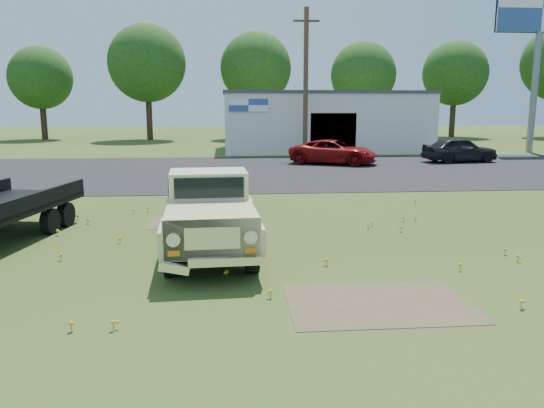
{
  "coord_description": "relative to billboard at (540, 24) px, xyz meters",
  "views": [
    {
      "loc": [
        -0.97,
        -11.09,
        3.23
      ],
      "look_at": [
        0.08,
        1.0,
        0.95
      ],
      "focal_mm": 35.0,
      "sensor_mm": 36.0,
      "label": 1
    }
  ],
  "objects": [
    {
      "name": "ground",
      "position": [
        -20.0,
        -24.04,
        -8.54
      ],
      "size": [
        140.0,
        140.0,
        0.0
      ],
      "primitive_type": "plane",
      "color": "#2F4A18",
      "rests_on": "ground"
    },
    {
      "name": "asphalt_lot",
      "position": [
        -20.0,
        -9.04,
        -8.54
      ],
      "size": [
        90.0,
        14.0,
        0.02
      ],
      "primitive_type": "cube",
      "color": "black",
      "rests_on": "ground"
    },
    {
      "name": "dirt_patch_a",
      "position": [
        -18.5,
        -27.04,
        -8.54
      ],
      "size": [
        3.0,
        2.0,
        0.01
      ],
      "primitive_type": "cube",
      "color": "brown",
      "rests_on": "ground"
    },
    {
      "name": "dirt_patch_b",
      "position": [
        -22.0,
        -20.54,
        -8.54
      ],
      "size": [
        2.2,
        1.6,
        0.01
      ],
      "primitive_type": "cube",
      "color": "brown",
      "rests_on": "ground"
    },
    {
      "name": "commercial_building",
      "position": [
        -14.0,
        2.95,
        -6.44
      ],
      "size": [
        14.2,
        8.2,
        4.15
      ],
      "color": "silver",
      "rests_on": "ground"
    },
    {
      "name": "billboard",
      "position": [
        0.0,
        0.0,
        0.0
      ],
      "size": [
        6.1,
        0.45,
        11.05
      ],
      "color": "slate",
      "rests_on": "ground"
    },
    {
      "name": "utility_pole_mid",
      "position": [
        -16.0,
        -2.04,
        -3.93
      ],
      "size": [
        1.6,
        0.3,
        9.0
      ],
      "color": "#483221",
      "rests_on": "ground"
    },
    {
      "name": "treeline_b",
      "position": [
        -38.0,
        16.96,
        -2.87
      ],
      "size": [
        5.76,
        5.76,
        8.57
      ],
      "color": "#372419",
      "rests_on": "ground"
    },
    {
      "name": "treeline_c",
      "position": [
        -28.0,
        15.46,
        -1.6
      ],
      "size": [
        7.04,
        7.04,
        10.47
      ],
      "color": "#372419",
      "rests_on": "ground"
    },
    {
      "name": "treeline_d",
      "position": [
        -18.0,
        16.46,
        -1.92
      ],
      "size": [
        6.72,
        6.72,
        10.0
      ],
      "color": "#372419",
      "rests_on": "ground"
    },
    {
      "name": "treeline_e",
      "position": [
        -8.0,
        14.96,
        -2.55
      ],
      "size": [
        6.08,
        6.08,
        9.04
      ],
      "color": "#372419",
      "rests_on": "ground"
    },
    {
      "name": "treeline_f",
      "position": [
        2.0,
        17.46,
        -2.24
      ],
      "size": [
        6.4,
        6.4,
        9.52
      ],
      "color": "#372419",
      "rests_on": "ground"
    },
    {
      "name": "vintage_pickup_truck",
      "position": [
        -21.36,
        -23.69,
        -7.62
      ],
      "size": [
        2.23,
        5.16,
        1.84
      ],
      "primitive_type": null,
      "rotation": [
        0.0,
        0.0,
        0.05
      ],
      "color": "tan",
      "rests_on": "ground"
    },
    {
      "name": "red_pickup",
      "position": [
        -15.07,
        -6.43,
        -7.87
      ],
      "size": [
        5.25,
        3.97,
        1.32
      ],
      "primitive_type": "imported",
      "rotation": [
        0.0,
        0.0,
        1.15
      ],
      "color": "maroon",
      "rests_on": "ground"
    },
    {
      "name": "dark_sedan",
      "position": [
        -7.74,
        -6.06,
        -7.83
      ],
      "size": [
        4.33,
        2.15,
        1.42
      ],
      "primitive_type": "imported",
      "rotation": [
        0.0,
        0.0,
        1.69
      ],
      "color": "black",
      "rests_on": "ground"
    }
  ]
}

